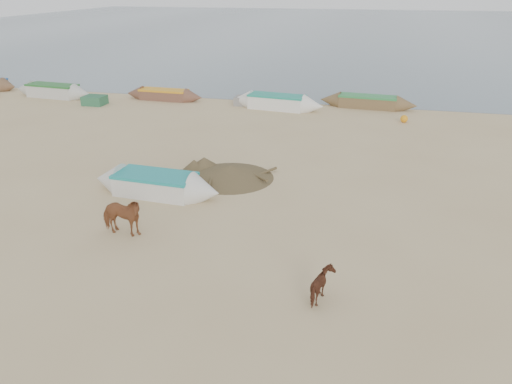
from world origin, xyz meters
TOP-DOWN VIEW (x-y plane):
  - ground at (0.00, 0.00)m, footprint 140.00×140.00m
  - sea at (0.00, 82.00)m, footprint 160.00×160.00m
  - cow_adult at (-3.97, 1.73)m, footprint 1.66×0.85m
  - calf_front at (-3.88, 6.15)m, footprint 0.92×0.86m
  - calf_right at (2.86, -0.40)m, footprint 0.95×1.04m
  - near_canoe at (-4.32, 5.15)m, footprint 5.39×1.77m
  - debris_pile at (-2.00, 7.54)m, footprint 3.90×3.90m
  - waterline_canoes at (-1.95, 20.80)m, footprint 59.54×4.09m
  - beach_clutter at (4.41, 19.53)m, footprint 45.21×3.85m

SIDE VIEW (x-z plane):
  - ground at x=0.00m, z-range 0.00..0.00m
  - sea at x=0.00m, z-range 0.01..0.01m
  - debris_pile at x=-2.00m, z-range 0.00..0.55m
  - beach_clutter at x=4.41m, z-range -0.02..0.62m
  - calf_front at x=-3.88m, z-range 0.00..0.84m
  - waterline_canoes at x=-1.95m, z-range -0.04..0.89m
  - near_canoe at x=-4.32m, z-range 0.00..0.85m
  - calf_right at x=2.86m, z-range 0.00..0.89m
  - cow_adult at x=-3.97m, z-range 0.00..1.36m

